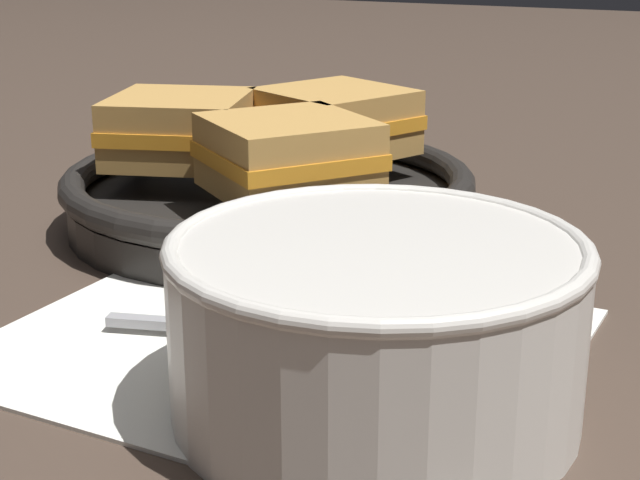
% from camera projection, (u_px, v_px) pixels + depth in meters
% --- Properties ---
extents(ground_plane, '(4.00, 4.00, 0.00)m').
position_uv_depth(ground_plane, '(253.00, 344.00, 0.49)').
color(ground_plane, '#47382D').
extents(napkin, '(0.28, 0.25, 0.00)m').
position_uv_depth(napkin, '(282.00, 341.00, 0.49)').
color(napkin, white).
rests_on(napkin, ground_plane).
extents(soup_bowl, '(0.18, 0.18, 0.08)m').
position_uv_depth(soup_bowl, '(376.00, 316.00, 0.41)').
color(soup_bowl, silver).
rests_on(soup_bowl, ground_plane).
extents(spoon, '(0.17, 0.06, 0.01)m').
position_uv_depth(spoon, '(332.00, 335.00, 0.49)').
color(spoon, '#9E9EA3').
rests_on(spoon, napkin).
extents(skillet, '(0.34, 0.33, 0.04)m').
position_uv_depth(skillet, '(268.00, 195.00, 0.68)').
color(skillet, black).
rests_on(skillet, ground_plane).
extents(sandwich_near_left, '(0.13, 0.13, 0.05)m').
position_uv_depth(sandwich_near_left, '(335.00, 121.00, 0.71)').
color(sandwich_near_left, '#C18E47').
rests_on(sandwich_near_left, skillet).
extents(sandwich_near_right, '(0.12, 0.12, 0.05)m').
position_uv_depth(sandwich_near_right, '(180.00, 129.00, 0.68)').
color(sandwich_near_right, '#C18E47').
rests_on(sandwich_near_right, skillet).
extents(sandwich_far_left, '(0.13, 0.13, 0.05)m').
position_uv_depth(sandwich_far_left, '(288.00, 155.00, 0.61)').
color(sandwich_far_left, '#C18E47').
rests_on(sandwich_far_left, skillet).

